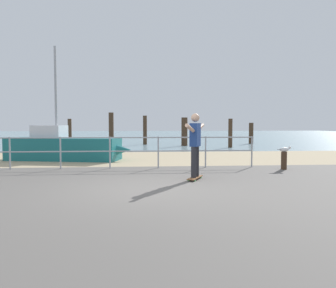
{
  "coord_description": "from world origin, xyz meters",
  "views": [
    {
      "loc": [
        -0.14,
        -7.63,
        1.48
      ],
      "look_at": [
        0.64,
        2.0,
        0.9
      ],
      "focal_mm": 36.95,
      "sensor_mm": 36.0,
      "label": 1
    }
  ],
  "objects": [
    {
      "name": "ground_plane",
      "position": [
        0.0,
        -1.0,
        0.0
      ],
      "size": [
        24.0,
        10.0,
        0.04
      ],
      "primitive_type": "cube",
      "color": "#605B56",
      "rests_on": "ground"
    },
    {
      "name": "skateboarder",
      "position": [
        1.28,
        1.2,
        1.02
      ],
      "size": [
        0.71,
        1.34,
        1.65
      ],
      "color": "#26262B",
      "rests_on": "skateboard"
    },
    {
      "name": "sailboat",
      "position": [
        -3.02,
        6.38,
        0.52
      ],
      "size": [
        5.07,
        2.33,
        4.52
      ],
      "color": "#19666B",
      "rests_on": "ground"
    },
    {
      "name": "beach_strip",
      "position": [
        0.0,
        7.0,
        0.0
      ],
      "size": [
        24.0,
        6.0,
        0.04
      ],
      "primitive_type": "cube",
      "color": "tan",
      "rests_on": "ground"
    },
    {
      "name": "bollard_short",
      "position": [
        4.4,
        2.92,
        0.29
      ],
      "size": [
        0.18,
        0.18,
        0.58
      ],
      "primitive_type": "cylinder",
      "color": "#422D1E",
      "rests_on": "ground"
    },
    {
      "name": "groyne_post_3",
      "position": [
        2.75,
        14.77,
        0.93
      ],
      "size": [
        0.4,
        0.4,
        1.86
      ],
      "primitive_type": "cylinder",
      "color": "#422D1E",
      "rests_on": "ground"
    },
    {
      "name": "groyne_post_0",
      "position": [
        -4.9,
        16.26,
        0.9
      ],
      "size": [
        0.25,
        0.25,
        1.79
      ],
      "primitive_type": "cylinder",
      "color": "#422D1E",
      "rests_on": "ground"
    },
    {
      "name": "groyne_post_2",
      "position": [
        0.2,
        16.33,
        1.01
      ],
      "size": [
        0.27,
        0.27,
        2.02
      ],
      "primitive_type": "cylinder",
      "color": "#422D1E",
      "rests_on": "ground"
    },
    {
      "name": "groyne_post_1",
      "position": [
        -2.35,
        19.19,
        1.16
      ],
      "size": [
        0.38,
        0.38,
        2.31
      ],
      "primitive_type": "cylinder",
      "color": "#422D1E",
      "rests_on": "ground"
    },
    {
      "name": "skateboard",
      "position": [
        1.28,
        1.2,
        0.07
      ],
      "size": [
        0.53,
        0.81,
        0.08
      ],
      "color": "brown",
      "rests_on": "ground"
    },
    {
      "name": "sea_surface",
      "position": [
        0.0,
        35.0,
        0.0
      ],
      "size": [
        72.0,
        50.0,
        0.04
      ],
      "primitive_type": "cube",
      "color": "#75939E",
      "rests_on": "ground"
    },
    {
      "name": "railing_fence",
      "position": [
        -1.9,
        3.6,
        0.7
      ],
      "size": [
        11.01,
        0.05,
        1.05
      ],
      "color": "#9EA0A5",
      "rests_on": "ground"
    },
    {
      "name": "seagull",
      "position": [
        4.42,
        2.92,
        0.66
      ],
      "size": [
        0.49,
        0.19,
        0.18
      ],
      "color": "white",
      "rests_on": "bollard_short"
    },
    {
      "name": "groyne_post_4",
      "position": [
        5.31,
        12.87,
        0.88
      ],
      "size": [
        0.25,
        0.25,
        1.76
      ],
      "primitive_type": "cylinder",
      "color": "#422D1E",
      "rests_on": "ground"
    },
    {
      "name": "groyne_post_5",
      "position": [
        7.86,
        16.73,
        0.76
      ],
      "size": [
        0.32,
        0.32,
        1.53
      ],
      "primitive_type": "cylinder",
      "color": "#422D1E",
      "rests_on": "ground"
    }
  ]
}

